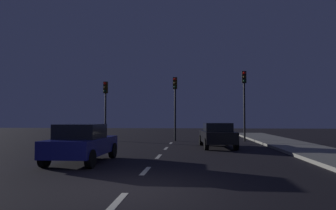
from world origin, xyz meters
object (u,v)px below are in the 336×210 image
at_px(traffic_signal_left, 105,99).
at_px(traffic_signal_right, 244,92).
at_px(traffic_signal_center, 175,96).
at_px(car_stopped_ahead, 217,135).
at_px(car_adjacent_lane, 82,143).

relative_size(traffic_signal_left, traffic_signal_right, 0.87).
bearing_deg(traffic_signal_center, traffic_signal_left, -179.99).
height_order(car_stopped_ahead, car_adjacent_lane, car_adjacent_lane).
xyz_separation_m(traffic_signal_center, car_stopped_ahead, (2.77, -5.14, -2.66)).
xyz_separation_m(traffic_signal_right, car_stopped_ahead, (-2.42, -5.14, -2.92)).
bearing_deg(traffic_signal_center, traffic_signal_right, 0.01).
bearing_deg(traffic_signal_left, car_stopped_ahead, -32.12).
relative_size(traffic_signal_left, car_stopped_ahead, 1.09).
height_order(traffic_signal_left, traffic_signal_center, traffic_signal_center).
relative_size(traffic_signal_center, car_stopped_ahead, 1.15).
xyz_separation_m(traffic_signal_left, car_stopped_ahead, (8.18, -5.14, -2.47)).
bearing_deg(car_adjacent_lane, traffic_signal_right, 55.25).
bearing_deg(traffic_signal_left, traffic_signal_right, 0.01).
xyz_separation_m(traffic_signal_center, traffic_signal_right, (5.19, 0.00, 0.26)).
bearing_deg(car_stopped_ahead, traffic_signal_center, 118.32).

